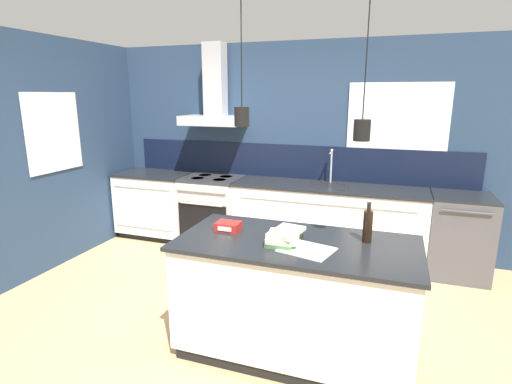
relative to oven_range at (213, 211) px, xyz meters
name	(u,v)px	position (x,y,z in m)	size (l,w,h in m)	color
ground_plane	(234,320)	(0.99, -1.69, -0.46)	(16.00, 16.00, 0.00)	tan
wall_back	(287,143)	(0.93, 0.31, 0.90)	(5.60, 2.36, 2.60)	navy
wall_left	(63,152)	(-1.44, -0.99, 0.85)	(0.08, 3.80, 2.60)	navy
counter_run_left	(156,204)	(-0.88, 0.01, 0.01)	(1.01, 0.64, 0.91)	black
counter_run_sink	(326,222)	(1.52, 0.01, 0.01)	(2.28, 0.64, 1.33)	black
oven_range	(213,211)	(0.00, 0.00, 0.00)	(0.77, 0.66, 0.91)	#B5B5BA
dishwasher	(458,236)	(2.97, 0.00, 0.00)	(0.64, 0.65, 0.91)	#4C4C51
kitchen_island	(295,297)	(1.60, -1.92, 0.00)	(1.77, 0.88, 0.91)	black
bottle_on_island	(368,226)	(2.09, -1.76, 0.58)	(0.07, 0.07, 0.30)	black
book_stack	(284,236)	(1.52, -1.97, 0.50)	(0.27, 0.35, 0.09)	#4C7F4C
red_supply_box	(228,226)	(1.02, -1.86, 0.49)	(0.19, 0.15, 0.07)	red
paper_pile	(307,250)	(1.71, -2.07, 0.46)	(0.41, 0.36, 0.01)	silver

